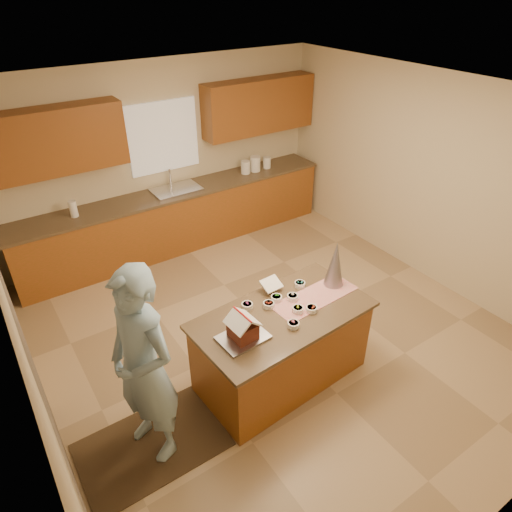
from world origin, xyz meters
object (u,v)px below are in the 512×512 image
Objects in this scene: island_base at (282,348)px; boy at (144,369)px; tinsel_tree at (335,264)px; gingerbread_house at (243,328)px.

boy is at bearing 177.04° from island_base.
tinsel_tree is (0.73, 0.09, 0.71)m from island_base.
boy reaches higher than tinsel_tree.
tinsel_tree is at bearing 3.67° from island_base.
island_base is 1.02m from tinsel_tree.
boy is 6.80× the size of gingerbread_house.
boy is at bearing -177.10° from tinsel_tree.
tinsel_tree reaches higher than gingerbread_house.
gingerbread_house is at bearing -172.10° from tinsel_tree.
gingerbread_house is at bearing -174.81° from island_base.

